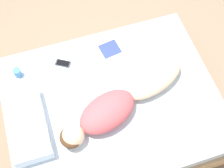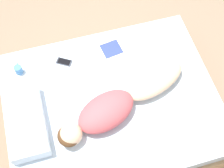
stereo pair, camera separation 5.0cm
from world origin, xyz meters
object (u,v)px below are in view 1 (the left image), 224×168
person (121,102)px  open_magazine (116,59)px  coffee_mug (17,72)px  cell_phone (63,63)px

person → open_magazine: 0.53m
coffee_mug → person: bearing=-126.5°
coffee_mug → cell_phone: coffee_mug is taller
open_magazine → cell_phone: bearing=68.9°
person → open_magazine: size_ratio=2.27×
open_magazine → cell_phone: 0.53m
person → cell_phone: bearing=13.0°
coffee_mug → cell_phone: (-0.01, -0.44, -0.04)m
person → coffee_mug: 1.05m
open_magazine → coffee_mug: 0.97m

